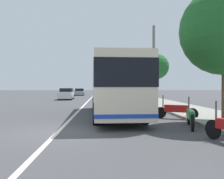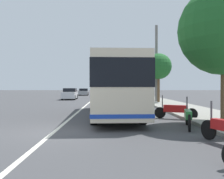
{
  "view_description": "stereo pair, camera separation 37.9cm",
  "coord_description": "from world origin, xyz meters",
  "px_view_note": "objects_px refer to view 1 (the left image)",
  "views": [
    {
      "loc": [
        -9.5,
        -1.7,
        1.73
      ],
      "look_at": [
        6.0,
        -2.3,
        1.54
      ],
      "focal_mm": 39.8,
      "sensor_mm": 36.0,
      "label": 1
    },
    {
      "loc": [
        -9.51,
        -2.07,
        1.73
      ],
      "look_at": [
        6.0,
        -2.3,
        1.54
      ],
      "focal_mm": 39.8,
      "sensor_mm": 36.0,
      "label": 2
    }
  ],
  "objects_px": {
    "coach_bus": "(114,85)",
    "car_ahead_same_lane": "(106,93)",
    "car_behind_bus": "(66,94)",
    "car_oncoming": "(79,92)",
    "roadside_tree_mid_block": "(156,67)",
    "utility_pole": "(154,64)",
    "motorcycle_nearest_curb": "(176,110)",
    "car_side_street": "(103,91)",
    "motorcycle_mid_row": "(190,116)"
  },
  "relations": [
    {
      "from": "coach_bus",
      "to": "car_ahead_same_lane",
      "type": "distance_m",
      "value": 27.01
    },
    {
      "from": "car_behind_bus",
      "to": "coach_bus",
      "type": "bearing_deg",
      "value": 15.0
    },
    {
      "from": "car_oncoming",
      "to": "car_behind_bus",
      "type": "xyz_separation_m",
      "value": [
        -15.78,
        0.29,
        0.07
      ]
    },
    {
      "from": "roadside_tree_mid_block",
      "to": "utility_pole",
      "type": "relative_size",
      "value": 0.63
    },
    {
      "from": "motorcycle_nearest_curb",
      "to": "car_side_street",
      "type": "xyz_separation_m",
      "value": [
        49.83,
        3.69,
        0.22
      ]
    },
    {
      "from": "motorcycle_mid_row",
      "to": "car_ahead_same_lane",
      "type": "bearing_deg",
      "value": 19.95
    },
    {
      "from": "car_behind_bus",
      "to": "roadside_tree_mid_block",
      "type": "relative_size",
      "value": 0.85
    },
    {
      "from": "motorcycle_mid_row",
      "to": "car_behind_bus",
      "type": "bearing_deg",
      "value": 34.6
    },
    {
      "from": "car_oncoming",
      "to": "roadside_tree_mid_block",
      "type": "relative_size",
      "value": 0.9
    },
    {
      "from": "car_oncoming",
      "to": "utility_pole",
      "type": "xyz_separation_m",
      "value": [
        -22.77,
        -9.99,
        3.46
      ]
    },
    {
      "from": "car_behind_bus",
      "to": "roadside_tree_mid_block",
      "type": "xyz_separation_m",
      "value": [
        -7.76,
        -10.36,
        3.07
      ]
    },
    {
      "from": "car_ahead_same_lane",
      "to": "coach_bus",
      "type": "bearing_deg",
      "value": -175.61
    },
    {
      "from": "motorcycle_nearest_curb",
      "to": "car_ahead_same_lane",
      "type": "height_order",
      "value": "car_ahead_same_lane"
    },
    {
      "from": "motorcycle_mid_row",
      "to": "utility_pole",
      "type": "relative_size",
      "value": 0.28
    },
    {
      "from": "motorcycle_mid_row",
      "to": "car_behind_bus",
      "type": "distance_m",
      "value": 24.54
    },
    {
      "from": "car_oncoming",
      "to": "roadside_tree_mid_block",
      "type": "bearing_deg",
      "value": 20.96
    },
    {
      "from": "motorcycle_nearest_curb",
      "to": "car_behind_bus",
      "type": "distance_m",
      "value": 21.98
    },
    {
      "from": "roadside_tree_mid_block",
      "to": "motorcycle_mid_row",
      "type": "bearing_deg",
      "value": 173.04
    },
    {
      "from": "utility_pole",
      "to": "car_side_street",
      "type": "bearing_deg",
      "value": 8.12
    },
    {
      "from": "coach_bus",
      "to": "car_oncoming",
      "type": "distance_m",
      "value": 34.71
    },
    {
      "from": "motorcycle_mid_row",
      "to": "car_side_street",
      "type": "bearing_deg",
      "value": 18.09
    },
    {
      "from": "car_behind_bus",
      "to": "car_ahead_same_lane",
      "type": "bearing_deg",
      "value": 145.94
    },
    {
      "from": "car_behind_bus",
      "to": "car_ahead_same_lane",
      "type": "relative_size",
      "value": 0.92
    },
    {
      "from": "coach_bus",
      "to": "motorcycle_mid_row",
      "type": "bearing_deg",
      "value": -148.55
    },
    {
      "from": "coach_bus",
      "to": "car_side_street",
      "type": "height_order",
      "value": "coach_bus"
    },
    {
      "from": "roadside_tree_mid_block",
      "to": "car_behind_bus",
      "type": "bearing_deg",
      "value": 53.16
    },
    {
      "from": "car_ahead_same_lane",
      "to": "car_side_street",
      "type": "relative_size",
      "value": 1.01
    },
    {
      "from": "car_oncoming",
      "to": "utility_pole",
      "type": "bearing_deg",
      "value": 21.49
    },
    {
      "from": "car_behind_bus",
      "to": "roadside_tree_mid_block",
      "type": "height_order",
      "value": "roadside_tree_mid_block"
    },
    {
      "from": "car_side_street",
      "to": "roadside_tree_mid_block",
      "type": "bearing_deg",
      "value": -167.46
    },
    {
      "from": "coach_bus",
      "to": "roadside_tree_mid_block",
      "type": "bearing_deg",
      "value": -26.68
    },
    {
      "from": "motorcycle_mid_row",
      "to": "car_oncoming",
      "type": "bearing_deg",
      "value": 26.29
    },
    {
      "from": "roadside_tree_mid_block",
      "to": "utility_pole",
      "type": "distance_m",
      "value": 0.84
    },
    {
      "from": "coach_bus",
      "to": "motorcycle_nearest_curb",
      "type": "xyz_separation_m",
      "value": [
        -1.64,
        -3.25,
        -1.37
      ]
    },
    {
      "from": "car_oncoming",
      "to": "car_ahead_same_lane",
      "type": "relative_size",
      "value": 0.98
    },
    {
      "from": "motorcycle_nearest_curb",
      "to": "roadside_tree_mid_block",
      "type": "relative_size",
      "value": 0.4
    },
    {
      "from": "car_ahead_same_lane",
      "to": "car_oncoming",
      "type": "bearing_deg",
      "value": 39.2
    },
    {
      "from": "motorcycle_nearest_curb",
      "to": "car_oncoming",
      "type": "bearing_deg",
      "value": -50.82
    },
    {
      "from": "utility_pole",
      "to": "car_ahead_same_lane",
      "type": "bearing_deg",
      "value": 17.5
    },
    {
      "from": "coach_bus",
      "to": "motorcycle_nearest_curb",
      "type": "relative_size",
      "value": 5.33
    },
    {
      "from": "motorcycle_nearest_curb",
      "to": "car_oncoming",
      "type": "distance_m",
      "value": 36.92
    },
    {
      "from": "car_behind_bus",
      "to": "roadside_tree_mid_block",
      "type": "bearing_deg",
      "value": 51.66
    },
    {
      "from": "roadside_tree_mid_block",
      "to": "car_oncoming",
      "type": "bearing_deg",
      "value": 23.17
    },
    {
      "from": "motorcycle_mid_row",
      "to": "car_behind_bus",
      "type": "height_order",
      "value": "car_behind_bus"
    },
    {
      "from": "motorcycle_nearest_curb",
      "to": "car_side_street",
      "type": "relative_size",
      "value": 0.44
    },
    {
      "from": "roadside_tree_mid_block",
      "to": "utility_pole",
      "type": "xyz_separation_m",
      "value": [
        0.77,
        0.08,
        0.32
      ]
    },
    {
      "from": "car_behind_bus",
      "to": "utility_pole",
      "type": "xyz_separation_m",
      "value": [
        -6.99,
        -10.28,
        3.39
      ]
    },
    {
      "from": "coach_bus",
      "to": "motorcycle_nearest_curb",
      "type": "height_order",
      "value": "coach_bus"
    },
    {
      "from": "car_side_street",
      "to": "utility_pole",
      "type": "xyz_separation_m",
      "value": [
        -36.65,
        -5.23,
        3.42
      ]
    },
    {
      "from": "coach_bus",
      "to": "motorcycle_mid_row",
      "type": "distance_m",
      "value": 5.58
    }
  ]
}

